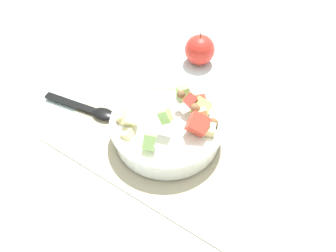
{
  "coord_description": "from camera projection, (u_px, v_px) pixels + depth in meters",
  "views": [
    {
      "loc": [
        0.31,
        -0.44,
        0.64
      ],
      "look_at": [
        0.0,
        0.01,
        0.05
      ],
      "focal_mm": 40.31,
      "sensor_mm": 36.0,
      "label": 1
    }
  ],
  "objects": [
    {
      "name": "ground_plane",
      "position": [
        165.0,
        142.0,
        0.84
      ],
      "size": [
        2.4,
        2.4,
        0.0
      ],
      "primitive_type": "plane",
      "color": "silver"
    },
    {
      "name": "placemat",
      "position": [
        165.0,
        141.0,
        0.84
      ],
      "size": [
        0.46,
        0.31,
        0.01
      ],
      "primitive_type": "cube",
      "color": "tan",
      "rests_on": "ground_plane"
    },
    {
      "name": "salad_bowl",
      "position": [
        169.0,
        128.0,
        0.81
      ],
      "size": [
        0.25,
        0.25,
        0.12
      ],
      "color": "white",
      "rests_on": "placemat"
    },
    {
      "name": "serving_spoon",
      "position": [
        91.0,
        110.0,
        0.89
      ],
      "size": [
        0.19,
        0.06,
        0.01
      ],
      "color": "black",
      "rests_on": "placemat"
    },
    {
      "name": "whole_apple",
      "position": [
        200.0,
        50.0,
        1.0
      ],
      "size": [
        0.08,
        0.08,
        0.09
      ],
      "color": "red",
      "rests_on": "ground_plane"
    }
  ]
}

